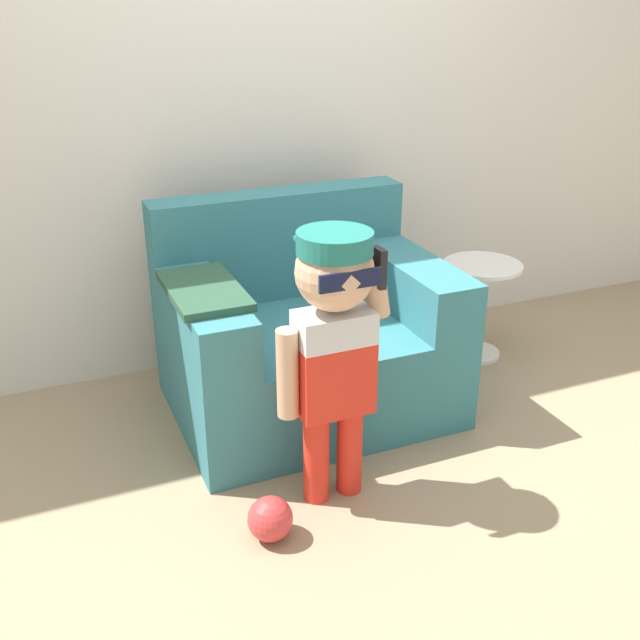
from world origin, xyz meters
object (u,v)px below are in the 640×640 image
object	(u,v)px
person_child	(333,328)
toy_ball	(270,519)
armchair	(304,337)
side_table	(480,301)

from	to	relation	value
person_child	toy_ball	xyz separation A→B (m)	(-0.28, -0.14, -0.58)
armchair	person_child	world-z (taller)	person_child
side_table	person_child	bearing A→B (deg)	-145.99
armchair	side_table	xyz separation A→B (m)	(0.95, 0.11, -0.03)
person_child	toy_ball	size ratio (longest dim) A/B	6.49
armchair	toy_ball	xyz separation A→B (m)	(-0.43, -0.77, -0.24)
armchair	side_table	bearing A→B (deg)	6.34
side_table	toy_ball	bearing A→B (deg)	-147.51
person_child	side_table	distance (m)	1.37
person_child	side_table	xyz separation A→B (m)	(1.10, 0.74, -0.36)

